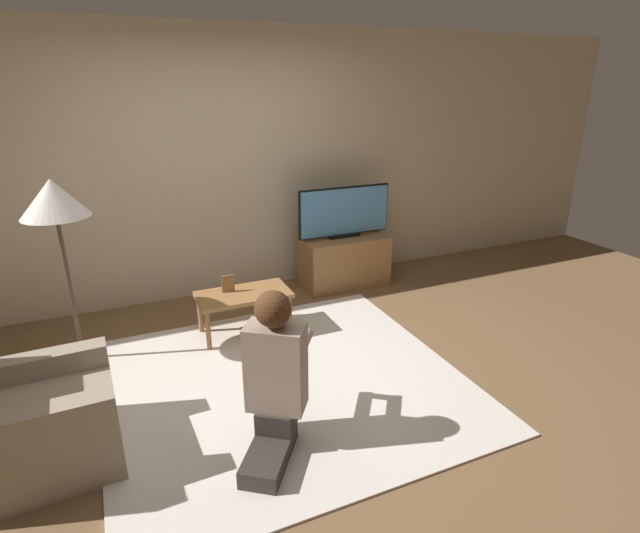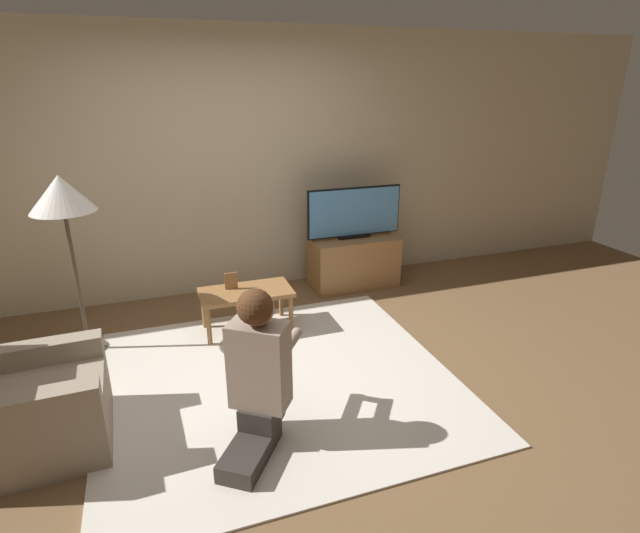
# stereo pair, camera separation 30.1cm
# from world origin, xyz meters

# --- Properties ---
(ground_plane) EXTENTS (10.00, 10.00, 0.00)m
(ground_plane) POSITION_xyz_m (0.00, 0.00, 0.00)
(ground_plane) COLOR brown
(wall_back) EXTENTS (10.00, 0.06, 2.60)m
(wall_back) POSITION_xyz_m (0.00, 1.93, 1.30)
(wall_back) COLOR beige
(wall_back) RESTS_ON ground_plane
(rug) EXTENTS (2.53, 2.38, 0.02)m
(rug) POSITION_xyz_m (0.00, 0.00, 0.01)
(rug) COLOR silver
(rug) RESTS_ON ground_plane
(tv_stand) EXTENTS (0.91, 0.47, 0.54)m
(tv_stand) POSITION_xyz_m (1.24, 1.54, 0.27)
(tv_stand) COLOR olive
(tv_stand) RESTS_ON ground_plane
(tv) EXTENTS (1.02, 0.08, 0.53)m
(tv) POSITION_xyz_m (1.24, 1.54, 0.81)
(tv) COLOR black
(tv) RESTS_ON tv_stand
(coffee_table) EXTENTS (0.79, 0.42, 0.39)m
(coffee_table) POSITION_xyz_m (-0.05, 0.88, 0.34)
(coffee_table) COLOR olive
(coffee_table) RESTS_ON ground_plane
(floor_lamp) EXTENTS (0.48, 0.48, 1.45)m
(floor_lamp) POSITION_xyz_m (-1.36, 0.98, 1.26)
(floor_lamp) COLOR #4C4233
(floor_lamp) RESTS_ON ground_plane
(armchair) EXTENTS (0.84, 0.77, 0.88)m
(armchair) POSITION_xyz_m (-1.59, -0.18, 0.28)
(armchair) COLOR gray
(armchair) RESTS_ON ground_plane
(person_kneeling) EXTENTS (0.68, 0.82, 1.01)m
(person_kneeling) POSITION_xyz_m (-0.27, -0.59, 0.52)
(person_kneeling) COLOR #332D28
(person_kneeling) RESTS_ON rug
(picture_frame) EXTENTS (0.11, 0.01, 0.15)m
(picture_frame) POSITION_xyz_m (-0.16, 0.95, 0.47)
(picture_frame) COLOR olive
(picture_frame) RESTS_ON coffee_table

